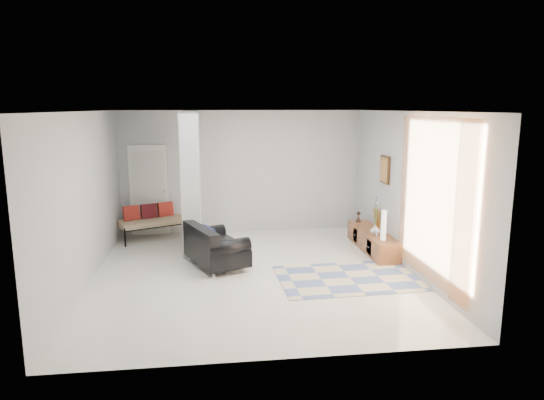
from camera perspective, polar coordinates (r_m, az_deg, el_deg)
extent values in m
plane|color=silver|center=(8.61, -2.16, -8.57)|extent=(6.00, 6.00, 0.00)
plane|color=white|center=(8.12, -2.30, 10.40)|extent=(6.00, 6.00, 0.00)
plane|color=#B4B6B9|center=(11.21, -3.60, 3.33)|extent=(6.00, 0.00, 6.00)
plane|color=#B4B6B9|center=(5.35, 0.65, -5.03)|extent=(6.00, 0.00, 6.00)
plane|color=#B4B6B9|center=(8.47, -21.09, 0.17)|extent=(0.00, 6.00, 6.00)
plane|color=#B4B6B9|center=(8.92, 15.65, 1.01)|extent=(0.00, 6.00, 6.00)
cube|color=#ADB2B5|center=(9.81, -9.49, 2.13)|extent=(0.35, 1.20, 2.80)
cube|color=white|center=(11.29, -14.26, 1.12)|extent=(0.85, 0.06, 2.04)
plane|color=orange|center=(7.85, 18.36, -0.08)|extent=(0.00, 2.55, 2.55)
cube|color=#3C2310|center=(9.86, 13.15, 3.50)|extent=(0.04, 0.45, 0.55)
cube|color=brown|center=(10.08, 11.73, -4.70)|extent=(0.45, 2.03, 0.40)
cube|color=#3C2310|center=(9.60, 11.38, -5.47)|extent=(0.02, 0.27, 0.28)
cube|color=#3C2310|center=(10.43, 9.80, -4.11)|extent=(0.02, 0.27, 0.28)
cube|color=gold|center=(10.30, 12.25, -2.09)|extent=(0.09, 0.32, 0.40)
cube|color=silver|center=(9.57, 12.09, -3.94)|extent=(0.04, 0.10, 0.12)
cylinder|color=silver|center=(8.46, -6.93, -8.66)|extent=(0.05, 0.05, 0.10)
cylinder|color=silver|center=(9.42, -9.49, -6.68)|extent=(0.05, 0.05, 0.10)
cylinder|color=silver|center=(8.69, -3.27, -8.06)|extent=(0.05, 0.05, 0.10)
cylinder|color=silver|center=(9.62, -6.15, -6.21)|extent=(0.05, 0.05, 0.10)
cube|color=black|center=(8.98, -6.54, -6.14)|extent=(1.24, 1.53, 0.30)
cube|color=black|center=(8.78, -8.37, -4.34)|extent=(0.69, 1.30, 0.36)
cylinder|color=black|center=(8.44, -5.12, -5.60)|extent=(0.80, 0.54, 0.28)
cylinder|color=black|center=(9.40, -7.87, -3.94)|extent=(0.80, 0.54, 0.28)
cube|color=black|center=(8.82, -7.65, -4.12)|extent=(0.31, 0.50, 0.31)
cylinder|color=black|center=(10.55, -16.91, -4.26)|extent=(0.04, 0.04, 0.40)
cylinder|color=black|center=(11.05, -8.64, -3.22)|extent=(0.04, 0.04, 0.40)
cylinder|color=black|center=(11.18, -17.81, -3.46)|extent=(0.04, 0.04, 0.40)
cylinder|color=black|center=(11.66, -9.95, -2.52)|extent=(0.04, 0.04, 0.40)
cube|color=beige|center=(11.04, -13.29, -2.44)|extent=(1.80, 1.32, 0.12)
cube|color=maroon|center=(10.99, -16.23, -1.48)|extent=(0.38, 0.29, 0.33)
cube|color=#591619|center=(11.09, -14.30, -1.26)|extent=(0.38, 0.29, 0.33)
cube|color=maroon|center=(11.21, -12.41, -1.06)|extent=(0.38, 0.29, 0.33)
cube|color=#C2B994|center=(8.46, 9.13, -9.03)|extent=(2.49, 1.71, 0.01)
cylinder|color=white|center=(9.36, 13.00, -2.90)|extent=(0.10, 0.10, 0.57)
imported|color=silver|center=(9.73, 12.05, -3.43)|extent=(0.22, 0.22, 0.21)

